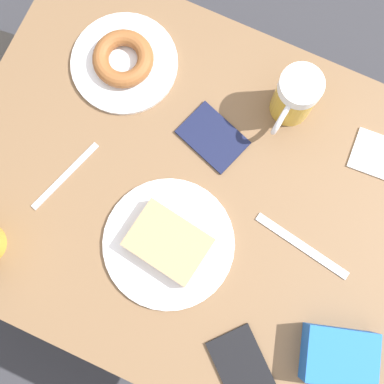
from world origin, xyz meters
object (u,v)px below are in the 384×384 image
Objects in this scene: plate_with_donut at (124,61)px; passport_far_edge at (213,137)px; beer_mug_left at (295,97)px; plate_with_cake at (168,243)px; blue_pouch at (339,356)px; passport_near_edge at (241,365)px; knife at (302,246)px; fork at (65,176)px.

plate_with_donut is 0.24m from passport_far_edge.
plate_with_donut is at bearing 98.53° from beer_mug_left.
plate_with_donut is at bearing 38.62° from plate_with_cake.
plate_with_cake is 0.23m from passport_far_edge.
blue_pouch reaches higher than plate_with_cake.
passport_near_edge is (-0.15, -0.22, -0.01)m from plate_with_cake.
blue_pouch is at bearing -58.98° from passport_near_edge.
passport_far_edge is at bearing -106.51° from plate_with_donut.
passport_near_edge is at bearing -167.24° from beer_mug_left.
passport_near_edge is (-0.49, -0.11, -0.06)m from beer_mug_left.
plate_with_cake is at bearing 113.49° from knife.
knife is 1.38× the size of passport_far_edge.
passport_far_edge is (0.23, 0.01, -0.01)m from plate_with_cake.
plate_with_cake is at bearing -141.38° from plate_with_donut.
passport_near_edge is at bearing -111.91° from fork.
plate_with_donut is 1.65× the size of beer_mug_left.
plate_with_cake is 0.26m from knife.
blue_pouch is at bearing -147.01° from beer_mug_left.
fork is (-0.31, 0.34, -0.06)m from beer_mug_left.
passport_far_edge is 0.98× the size of blue_pouch.
blue_pouch is (-0.16, -0.13, 0.03)m from knife.
beer_mug_left reaches higher than passport_far_edge.
plate_with_cake is 0.24m from fork.
passport_far_edge is at bearing 31.03° from passport_near_edge.
fork and knife have the same top height.
passport_far_edge reaches higher than fork.
fork is 1.11× the size of passport_near_edge.
plate_with_donut is at bearing 59.71° from blue_pouch.
plate_with_cake reaches higher than plate_with_donut.
knife is (-0.24, -0.13, -0.06)m from beer_mug_left.
blue_pouch is (-0.09, -0.61, 0.03)m from fork.
passport_far_edge is at bearing 136.17° from beer_mug_left.
plate_with_donut is 1.42× the size of passport_near_edge.
plate_with_donut is at bearing 45.67° from passport_near_edge.
plate_with_donut is 0.70m from blue_pouch.
plate_with_cake is 0.36m from beer_mug_left.
plate_with_cake is at bearing 163.03° from beer_mug_left.
plate_with_cake reaches higher than fork.
plate_with_cake is 0.37m from blue_pouch.
passport_near_edge is at bearing 175.82° from knife.
plate_with_cake is at bearing 81.12° from blue_pouch.
plate_with_donut reaches higher than fork.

